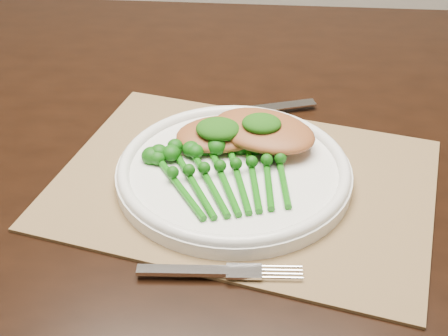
# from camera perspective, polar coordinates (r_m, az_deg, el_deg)

# --- Properties ---
(dining_table) EXTENTS (1.65, 1.00, 0.75)m
(dining_table) POSITION_cam_1_polar(r_m,az_deg,el_deg) (1.12, -2.22, -12.34)
(dining_table) COLOR black
(dining_table) RESTS_ON ground
(placemat) EXTENTS (0.49, 0.40, 0.00)m
(placemat) POSITION_cam_1_polar(r_m,az_deg,el_deg) (0.75, 1.85, -1.35)
(placemat) COLOR olive
(placemat) RESTS_ON dining_table
(dinner_plate) EXTENTS (0.28, 0.28, 0.03)m
(dinner_plate) POSITION_cam_1_polar(r_m,az_deg,el_deg) (0.75, 0.90, -0.23)
(dinner_plate) COLOR white
(dinner_plate) RESTS_ON placemat
(knife) EXTENTS (0.19, 0.09, 0.01)m
(knife) POSITION_cam_1_polar(r_m,az_deg,el_deg) (0.88, 0.99, 5.14)
(knife) COLOR silver
(knife) RESTS_ON placemat
(fork) EXTENTS (0.17, 0.04, 0.01)m
(fork) POSITION_cam_1_polar(r_m,az_deg,el_deg) (0.63, 0.60, -9.44)
(fork) COLOR silver
(fork) RESTS_ON placemat
(chicken_fillet_left) EXTENTS (0.14, 0.12, 0.02)m
(chicken_fillet_left) POSITION_cam_1_polar(r_m,az_deg,el_deg) (0.79, -0.21, 3.16)
(chicken_fillet_left) COLOR #9C582D
(chicken_fillet_left) RESTS_ON dinner_plate
(chicken_fillet_right) EXTENTS (0.16, 0.13, 0.03)m
(chicken_fillet_right) POSITION_cam_1_polar(r_m,az_deg,el_deg) (0.78, 3.66, 3.46)
(chicken_fillet_right) COLOR #9C582D
(chicken_fillet_right) RESTS_ON dinner_plate
(pesto_dollop_left) EXTENTS (0.06, 0.05, 0.02)m
(pesto_dollop_left) POSITION_cam_1_polar(r_m,az_deg,el_deg) (0.77, -0.54, 3.59)
(pesto_dollop_left) COLOR #103F09
(pesto_dollop_left) RESTS_ON chicken_fillet_left
(pesto_dollop_right) EXTENTS (0.05, 0.04, 0.02)m
(pesto_dollop_right) POSITION_cam_1_polar(r_m,az_deg,el_deg) (0.77, 3.46, 4.09)
(pesto_dollop_right) COLOR #103F09
(pesto_dollop_right) RESTS_ON chicken_fillet_right
(broccolini_bundle) EXTENTS (0.19, 0.20, 0.04)m
(broccolini_bundle) POSITION_cam_1_polar(r_m,az_deg,el_deg) (0.72, 0.69, -1.10)
(broccolini_bundle) COLOR #11600C
(broccolini_bundle) RESTS_ON dinner_plate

